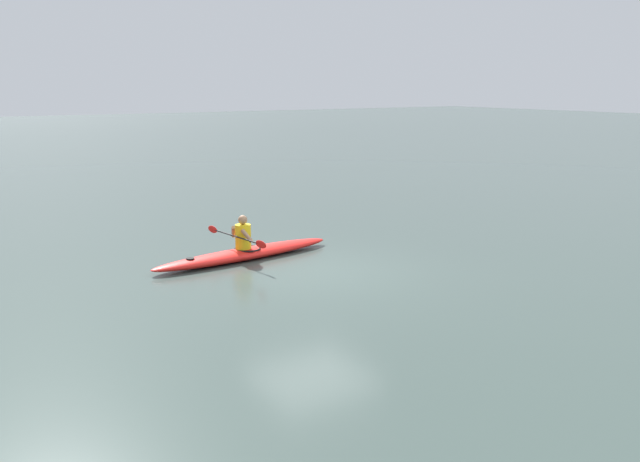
{
  "coord_description": "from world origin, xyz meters",
  "views": [
    {
      "loc": [
        7.51,
        11.98,
        3.94
      ],
      "look_at": [
        1.32,
        2.37,
        1.47
      ],
      "focal_mm": 38.46,
      "sensor_mm": 36.0,
      "label": 1
    }
  ],
  "objects": [
    {
      "name": "kayaker",
      "position": [
        0.78,
        -1.73,
        0.58
      ],
      "size": [
        0.54,
        2.39,
        0.77
      ],
      "color": "yellow",
      "rests_on": "kayak"
    },
    {
      "name": "kayak",
      "position": [
        0.73,
        -1.73,
        0.13
      ],
      "size": [
        4.7,
        1.21,
        0.26
      ],
      "color": "red",
      "rests_on": "ground"
    },
    {
      "name": "ground_plane",
      "position": [
        0.0,
        0.0,
        0.0
      ],
      "size": [
        160.0,
        160.0,
        0.0
      ],
      "primitive_type": "plane",
      "color": "#384742"
    }
  ]
}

